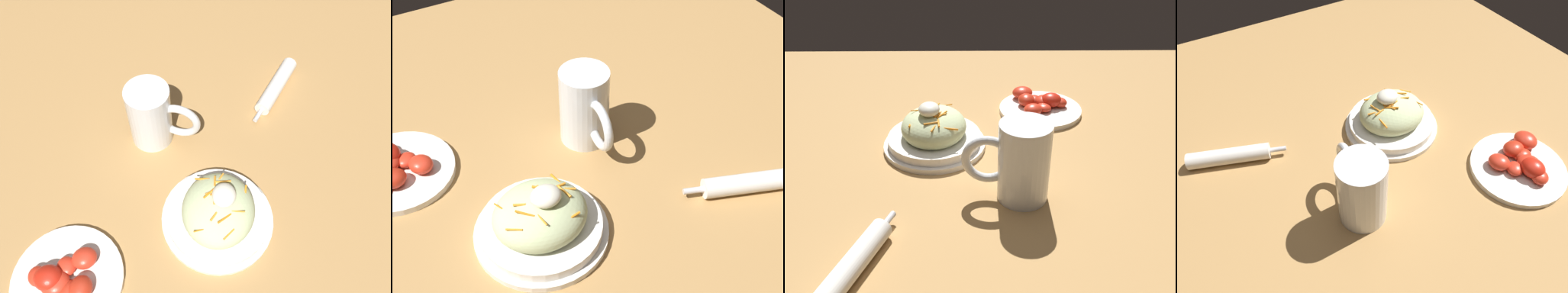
# 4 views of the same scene
# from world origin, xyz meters

# --- Properties ---
(ground_plane) EXTENTS (1.43, 1.43, 0.00)m
(ground_plane) POSITION_xyz_m (0.00, 0.00, 0.00)
(ground_plane) COLOR #B2844C
(salad_plate) EXTENTS (0.22, 0.22, 0.11)m
(salad_plate) POSITION_xyz_m (-0.10, -0.07, 0.03)
(salad_plate) COLOR white
(salad_plate) RESTS_ON ground_plane
(beer_mug) EXTENTS (0.09, 0.16, 0.15)m
(beer_mug) POSITION_xyz_m (0.08, 0.09, 0.07)
(beer_mug) COLOR white
(beer_mug) RESTS_ON ground_plane
(napkin_roll) EXTENTS (0.20, 0.09, 0.04)m
(napkin_roll) POSITION_xyz_m (0.26, -0.16, 0.02)
(napkin_roll) COLOR white
(napkin_roll) RESTS_ON ground_plane
(tomato_plate) EXTENTS (0.20, 0.20, 0.05)m
(tomato_plate) POSITION_xyz_m (-0.27, 0.17, 0.02)
(tomato_plate) COLOR white
(tomato_plate) RESTS_ON ground_plane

